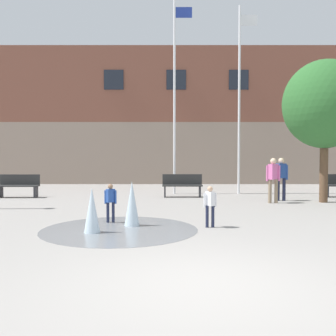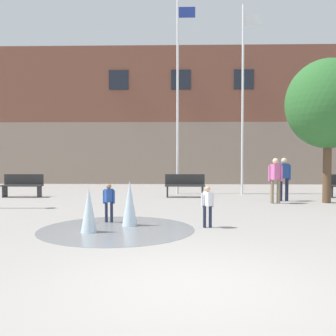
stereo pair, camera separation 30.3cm
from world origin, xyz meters
name	(u,v)px [view 2 (the right image)]	position (x,y,z in m)	size (l,w,h in m)	color
ground_plane	(190,284)	(0.00, 0.00, 0.00)	(100.00, 100.00, 0.00)	gray
library_building	(181,120)	(0.00, 19.91, 3.90)	(36.00, 6.05, 7.79)	gray
splash_fountain	(113,212)	(-1.68, 3.84, 0.39)	(3.62, 3.62, 1.10)	gray
park_bench_far_left	(23,185)	(-6.41, 10.33, 0.48)	(1.60, 0.44, 0.91)	#28282D
park_bench_center	(185,185)	(0.12, 10.49, 0.48)	(1.60, 0.44, 0.91)	#28282D
teen_by_trashcan	(275,177)	(3.25, 8.57, 0.93)	(0.50, 0.36, 1.59)	#89755B
child_running	(207,203)	(0.54, 4.04, 0.58)	(0.31, 0.24, 0.99)	#1E233D
adult_near_bench	(284,176)	(3.73, 9.25, 0.93)	(0.50, 0.33, 1.59)	#1E233D
child_in_fountain	(109,200)	(-1.92, 4.69, 0.58)	(0.31, 0.23, 0.99)	#1E233D
flagpole_left	(178,91)	(-0.16, 11.73, 4.44)	(0.80, 0.10, 8.39)	silver
flagpole_right	(243,94)	(2.63, 11.73, 4.28)	(0.80, 0.10, 8.06)	silver
street_tree_near_building	(328,104)	(5.12, 8.79, 3.49)	(2.95, 2.95, 5.08)	brown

